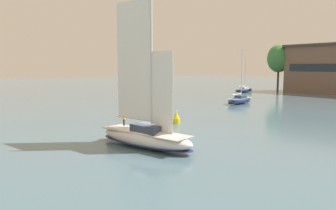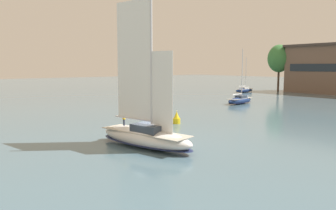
{
  "view_description": "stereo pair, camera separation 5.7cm",
  "coord_description": "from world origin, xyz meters",
  "px_view_note": "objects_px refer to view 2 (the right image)",
  "views": [
    {
      "loc": [
        26.98,
        -18.6,
        8.22
      ],
      "look_at": [
        0.0,
        3.0,
        4.09
      ],
      "focal_mm": 35.0,
      "sensor_mm": 36.0,
      "label": 1
    },
    {
      "loc": [
        27.01,
        -18.55,
        8.22
      ],
      "look_at": [
        0.0,
        3.0,
        4.09
      ],
      "focal_mm": 35.0,
      "sensor_mm": 36.0,
      "label": 2
    }
  ],
  "objects_px": {
    "channel_buoy": "(177,118)",
    "sailboat_moored_far_slip": "(240,100)",
    "sailboat_main": "(145,135)",
    "sailboat_moored_mid_channel": "(244,90)",
    "tree_shore_center": "(279,59)"
  },
  "relations": [
    {
      "from": "sailboat_moored_far_slip",
      "to": "channel_buoy",
      "type": "xyz_separation_m",
      "value": [
        10.35,
        -26.8,
        -0.05
      ]
    },
    {
      "from": "tree_shore_center",
      "to": "channel_buoy",
      "type": "height_order",
      "value": "tree_shore_center"
    },
    {
      "from": "sailboat_main",
      "to": "sailboat_moored_far_slip",
      "type": "distance_m",
      "value": 42.47
    },
    {
      "from": "sailboat_moored_far_slip",
      "to": "channel_buoy",
      "type": "bearing_deg",
      "value": -68.88
    },
    {
      "from": "sailboat_main",
      "to": "channel_buoy",
      "type": "height_order",
      "value": "sailboat_main"
    },
    {
      "from": "sailboat_moored_mid_channel",
      "to": "channel_buoy",
      "type": "xyz_separation_m",
      "value": [
        29.54,
        -52.58,
        0.01
      ]
    },
    {
      "from": "sailboat_moored_far_slip",
      "to": "channel_buoy",
      "type": "height_order",
      "value": "sailboat_moored_far_slip"
    },
    {
      "from": "sailboat_main",
      "to": "sailboat_moored_mid_channel",
      "type": "distance_m",
      "value": 74.31
    },
    {
      "from": "sailboat_moored_mid_channel",
      "to": "channel_buoy",
      "type": "bearing_deg",
      "value": -60.67
    },
    {
      "from": "tree_shore_center",
      "to": "channel_buoy",
      "type": "xyz_separation_m",
      "value": [
        26.08,
        -65.65,
        -9.85
      ]
    },
    {
      "from": "tree_shore_center",
      "to": "sailboat_moored_mid_channel",
      "type": "distance_m",
      "value": 16.74
    },
    {
      "from": "tree_shore_center",
      "to": "sailboat_moored_far_slip",
      "type": "relative_size",
      "value": 1.27
    },
    {
      "from": "channel_buoy",
      "to": "sailboat_moored_far_slip",
      "type": "bearing_deg",
      "value": 111.12
    },
    {
      "from": "sailboat_main",
      "to": "sailboat_moored_mid_channel",
      "type": "bearing_deg",
      "value": 120.74
    },
    {
      "from": "sailboat_main",
      "to": "sailboat_moored_mid_channel",
      "type": "height_order",
      "value": "sailboat_main"
    }
  ]
}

